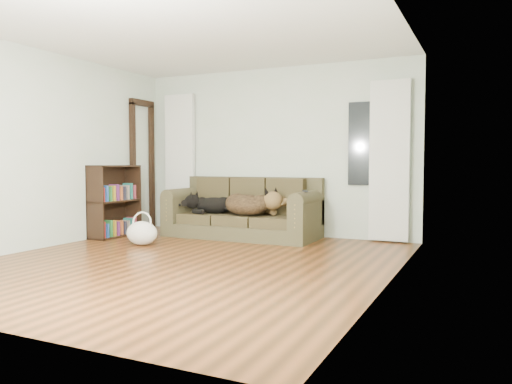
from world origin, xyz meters
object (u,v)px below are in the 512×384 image
at_px(sofa, 242,207).
at_px(dog_shepherd, 250,206).
at_px(tote_bag, 142,233).
at_px(bookshelf, 115,204).
at_px(dog_black_lab, 212,205).

xyz_separation_m(sofa, dog_shepherd, (0.19, -0.11, 0.04)).
distance_m(dog_shepherd, tote_bag, 1.60).
bearing_deg(tote_bag, sofa, 54.06).
bearing_deg(bookshelf, dog_black_lab, 29.43).
height_order(sofa, dog_black_lab, sofa).
bearing_deg(dog_shepherd, sofa, -8.99).
bearing_deg(tote_bag, dog_shepherd, 46.15).
distance_m(sofa, dog_black_lab, 0.49).
bearing_deg(sofa, tote_bag, -125.94).
height_order(tote_bag, bookshelf, bookshelf).
bearing_deg(tote_bag, dog_black_lab, 70.68).
height_order(sofa, tote_bag, sofa).
distance_m(dog_black_lab, dog_shepherd, 0.68).
relative_size(sofa, dog_black_lab, 3.85).
bearing_deg(bookshelf, tote_bag, -27.13).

